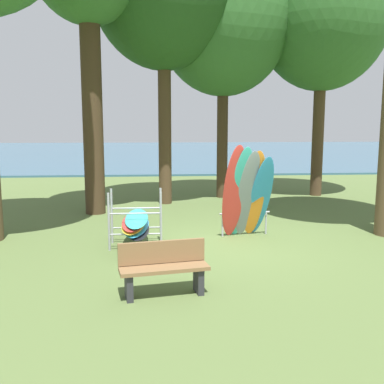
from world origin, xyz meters
TOP-DOWN VIEW (x-y plane):
  - ground_plane at (0.00, 0.00)m, footprint 80.00×80.00m
  - lake_water at (0.00, 30.91)m, footprint 80.00×36.00m
  - tree_mid_behind at (4.32, 6.55)m, footprint 4.72×4.72m
  - tree_deep_back at (0.75, 6.39)m, footprint 4.69×4.69m
  - leaning_board_pile at (0.51, 0.48)m, footprint 1.32×1.07m
  - board_storage_rack at (-2.06, -0.04)m, footprint 1.15×2.12m
  - park_bench at (-1.49, -2.92)m, footprint 1.45×0.66m

SIDE VIEW (x-z plane):
  - ground_plane at x=0.00m, z-range 0.00..0.00m
  - lake_water at x=0.00m, z-range 0.00..0.10m
  - park_bench at x=-1.49m, z-range 0.03..0.88m
  - board_storage_rack at x=-2.06m, z-range -0.10..1.15m
  - leaning_board_pile at x=0.51m, z-range -0.07..2.17m
  - tree_deep_back at x=0.75m, z-range 1.78..10.78m
  - tree_mid_behind at x=4.32m, z-range 1.88..11.12m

